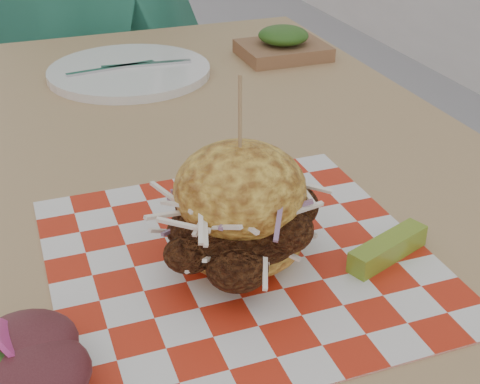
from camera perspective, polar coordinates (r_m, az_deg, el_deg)
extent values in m
cube|color=tan|center=(0.86, -4.68, 1.61)|extent=(0.80, 1.20, 0.04)
cylinder|color=#333338|center=(1.58, 2.33, 0.03)|extent=(0.05, 0.05, 0.71)
cube|color=tan|center=(1.78, -12.38, 6.23)|extent=(0.51, 0.51, 0.04)
cube|color=tan|center=(1.88, -15.69, 15.13)|extent=(0.42, 0.14, 0.50)
cylinder|color=#333338|center=(1.69, -14.73, -4.56)|extent=(0.03, 0.03, 0.43)
cylinder|color=#333338|center=(1.81, -4.11, -1.12)|extent=(0.03, 0.03, 0.43)
cylinder|color=#333338|center=(1.99, -18.47, 0.32)|extent=(0.03, 0.03, 0.43)
cylinder|color=#333338|center=(2.09, -9.15, 3.01)|extent=(0.03, 0.03, 0.43)
cube|color=red|center=(0.65, 0.00, -5.67)|extent=(0.36, 0.36, 0.00)
ellipsoid|color=#EEBB43|center=(0.64, 0.00, -4.05)|extent=(0.12, 0.12, 0.04)
ellipsoid|color=brown|center=(0.63, 0.00, -2.79)|extent=(0.13, 0.12, 0.07)
ellipsoid|color=#EEBB43|center=(0.61, 0.00, 0.23)|extent=(0.12, 0.12, 0.09)
cylinder|color=tan|center=(0.58, 0.00, 5.70)|extent=(0.00, 0.00, 0.09)
cube|color=olive|center=(0.66, 12.51, -4.73)|extent=(0.10, 0.05, 0.02)
ellipsoid|color=#3F1419|center=(0.53, -16.90, -14.81)|extent=(0.08, 0.08, 0.03)
ellipsoid|color=#184814|center=(0.55, -19.18, -13.29)|extent=(0.08, 0.08, 0.03)
cylinder|color=#D33A8F|center=(0.54, -18.82, -12.03)|extent=(0.05, 0.05, 0.04)
cylinder|color=white|center=(1.15, -9.43, 10.11)|extent=(0.27, 0.27, 0.01)
cube|color=silver|center=(1.14, -10.96, 10.33)|extent=(0.15, 0.03, 0.00)
cube|color=silver|center=(1.15, -7.98, 10.74)|extent=(0.15, 0.03, 0.00)
cube|color=brown|center=(1.23, 3.68, 11.96)|extent=(0.15, 0.12, 0.02)
ellipsoid|color=#184814|center=(1.22, 3.72, 13.21)|extent=(0.09, 0.09, 0.03)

